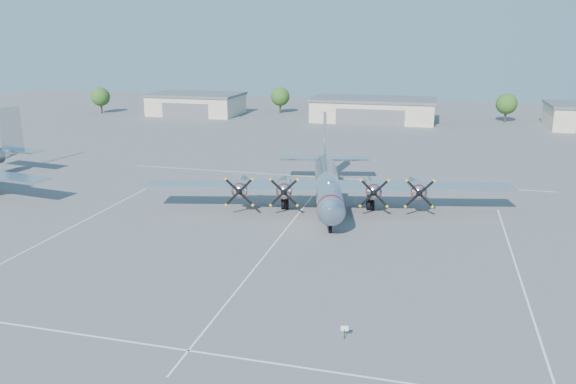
% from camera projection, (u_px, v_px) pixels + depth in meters
% --- Properties ---
extents(ground, '(260.00, 260.00, 0.00)m').
position_uv_depth(ground, '(280.00, 236.00, 56.38)').
color(ground, '#505053').
rests_on(ground, ground).
extents(parking_lines, '(60.00, 50.08, 0.01)m').
position_uv_depth(parking_lines, '(276.00, 242.00, 54.74)').
color(parking_lines, silver).
rests_on(parking_lines, ground).
extents(hangar_west, '(22.60, 14.60, 5.40)m').
position_uv_depth(hangar_west, '(196.00, 104.00, 143.04)').
color(hangar_west, '#B6B090').
rests_on(hangar_west, ground).
extents(hangar_center, '(28.60, 14.60, 5.40)m').
position_uv_depth(hangar_center, '(373.00, 109.00, 131.99)').
color(hangar_center, '#B6B090').
rests_on(hangar_center, ground).
extents(tree_far_west, '(4.80, 4.80, 6.64)m').
position_uv_depth(tree_far_west, '(100.00, 97.00, 145.08)').
color(tree_far_west, '#382619').
rests_on(tree_far_west, ground).
extents(tree_west, '(4.80, 4.80, 6.64)m').
position_uv_depth(tree_west, '(280.00, 97.00, 145.21)').
color(tree_west, '#382619').
rests_on(tree_west, ground).
extents(tree_east, '(4.80, 4.80, 6.64)m').
position_uv_depth(tree_east, '(507.00, 104.00, 129.84)').
color(tree_east, '#382619').
rests_on(tree_east, ground).
extents(main_bomber_b29, '(47.30, 37.33, 9.28)m').
position_uv_depth(main_bomber_b29, '(327.00, 205.00, 66.86)').
color(main_bomber_b29, silver).
rests_on(main_bomber_b29, ground).
extents(info_placard, '(0.50, 0.12, 0.96)m').
position_uv_depth(info_placard, '(345.00, 330.00, 37.09)').
color(info_placard, black).
rests_on(info_placard, ground).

